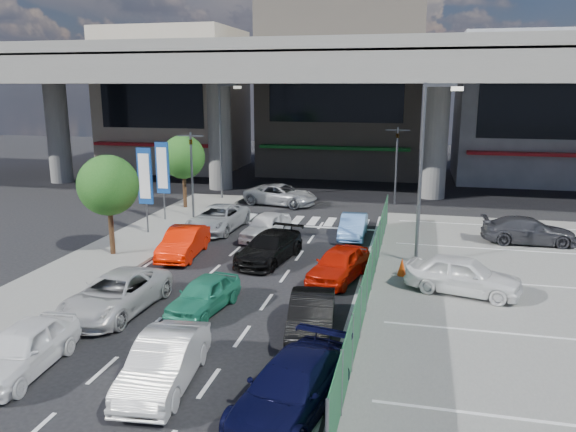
% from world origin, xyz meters
% --- Properties ---
extents(ground, '(120.00, 120.00, 0.00)m').
position_xyz_m(ground, '(0.00, 0.00, 0.00)').
color(ground, black).
rests_on(ground, ground).
extents(parking_lot, '(12.00, 28.00, 0.06)m').
position_xyz_m(parking_lot, '(11.00, 2.00, 0.03)').
color(parking_lot, slate).
rests_on(parking_lot, ground).
extents(sidewalk_left, '(4.00, 30.00, 0.12)m').
position_xyz_m(sidewalk_left, '(-7.00, 4.00, 0.06)').
color(sidewalk_left, slate).
rests_on(sidewalk_left, ground).
extents(fence_run, '(0.16, 22.00, 1.80)m').
position_xyz_m(fence_run, '(5.30, 1.00, 0.90)').
color(fence_run, '#1C512F').
rests_on(fence_run, ground).
extents(expressway, '(64.00, 14.00, 10.75)m').
position_xyz_m(expressway, '(0.00, 22.00, 8.76)').
color(expressway, slate).
rests_on(expressway, ground).
extents(building_west, '(12.00, 10.90, 13.00)m').
position_xyz_m(building_west, '(-16.00, 31.97, 6.49)').
color(building_west, '#A39883').
rests_on(building_west, ground).
extents(building_center, '(14.00, 10.90, 15.00)m').
position_xyz_m(building_center, '(0.00, 32.97, 7.49)').
color(building_center, gray).
rests_on(building_center, ground).
extents(building_east, '(12.00, 10.90, 12.00)m').
position_xyz_m(building_east, '(16.00, 31.97, 5.99)').
color(building_east, slate).
rests_on(building_east, ground).
extents(traffic_light_left, '(1.60, 1.24, 5.20)m').
position_xyz_m(traffic_light_left, '(-6.20, 12.00, 3.94)').
color(traffic_light_left, '#595B60').
rests_on(traffic_light_left, ground).
extents(traffic_light_right, '(1.60, 1.24, 5.20)m').
position_xyz_m(traffic_light_right, '(5.50, 19.00, 3.94)').
color(traffic_light_right, '#595B60').
rests_on(traffic_light_right, ground).
extents(street_lamp_right, '(1.65, 0.22, 8.00)m').
position_xyz_m(street_lamp_right, '(7.17, 6.00, 4.77)').
color(street_lamp_right, '#595B60').
rests_on(street_lamp_right, ground).
extents(street_lamp_left, '(1.65, 0.22, 8.00)m').
position_xyz_m(street_lamp_left, '(-6.33, 18.00, 4.77)').
color(street_lamp_left, '#595B60').
rests_on(street_lamp_left, ground).
extents(signboard_near, '(0.80, 0.14, 4.70)m').
position_xyz_m(signboard_near, '(-7.20, 7.99, 3.06)').
color(signboard_near, '#595B60').
rests_on(signboard_near, ground).
extents(signboard_far, '(0.80, 0.14, 4.70)m').
position_xyz_m(signboard_far, '(-7.60, 10.99, 3.06)').
color(signboard_far, '#595B60').
rests_on(signboard_far, ground).
extents(tree_near, '(2.80, 2.80, 4.80)m').
position_xyz_m(tree_near, '(-7.00, 4.00, 3.39)').
color(tree_near, '#382314').
rests_on(tree_near, ground).
extents(tree_far, '(2.80, 2.80, 4.80)m').
position_xyz_m(tree_far, '(-7.80, 14.50, 3.39)').
color(tree_far, '#382314').
rests_on(tree_far, ground).
extents(van_white_back_left, '(1.90, 4.15, 1.38)m').
position_xyz_m(van_white_back_left, '(-3.72, -6.53, 0.69)').
color(van_white_back_left, white).
rests_on(van_white_back_left, ground).
extents(hatch_white_back_mid, '(1.86, 4.31, 1.38)m').
position_xyz_m(hatch_white_back_mid, '(0.49, -6.37, 0.69)').
color(hatch_white_back_mid, silver).
rests_on(hatch_white_back_mid, ground).
extents(minivan_navy_back, '(2.84, 4.96, 1.35)m').
position_xyz_m(minivan_navy_back, '(4.07, -6.85, 0.68)').
color(minivan_navy_back, black).
rests_on(minivan_navy_back, ground).
extents(sedan_white_mid_left, '(2.52, 5.00, 1.36)m').
position_xyz_m(sedan_white_mid_left, '(-3.37, -2.09, 0.68)').
color(sedan_white_mid_left, silver).
rests_on(sedan_white_mid_left, ground).
extents(taxi_teal_mid, '(1.98, 3.80, 1.24)m').
position_xyz_m(taxi_teal_mid, '(-0.36, -1.29, 0.62)').
color(taxi_teal_mid, '#288C6A').
rests_on(taxi_teal_mid, ground).
extents(hatch_black_mid_right, '(1.88, 4.17, 1.33)m').
position_xyz_m(hatch_black_mid_right, '(3.76, -2.43, 0.66)').
color(hatch_black_mid_right, black).
rests_on(hatch_black_mid_right, ground).
extents(taxi_orange_left, '(1.83, 4.30, 1.38)m').
position_xyz_m(taxi_orange_left, '(-3.68, 4.66, 0.69)').
color(taxi_orange_left, '#F01A01').
rests_on(taxi_orange_left, ground).
extents(sedan_black_mid, '(2.70, 4.85, 1.33)m').
position_xyz_m(sedan_black_mid, '(0.44, 4.87, 0.66)').
color(sedan_black_mid, black).
rests_on(sedan_black_mid, ground).
extents(taxi_orange_right, '(2.59, 4.33, 1.38)m').
position_xyz_m(taxi_orange_right, '(3.89, 3.06, 0.69)').
color(taxi_orange_right, red).
rests_on(taxi_orange_right, ground).
extents(wagon_silver_front_left, '(2.57, 5.09, 1.38)m').
position_xyz_m(wagon_silver_front_left, '(-3.78, 9.63, 0.69)').
color(wagon_silver_front_left, '#B2B7BA').
rests_on(wagon_silver_front_left, ground).
extents(sedan_white_front_mid, '(2.21, 4.25, 1.38)m').
position_xyz_m(sedan_white_front_mid, '(-0.71, 8.53, 0.69)').
color(sedan_white_front_mid, white).
rests_on(sedan_white_front_mid, ground).
extents(kei_truck_front_right, '(1.37, 3.75, 1.23)m').
position_xyz_m(kei_truck_front_right, '(3.71, 9.87, 0.61)').
color(kei_truck_front_right, '#5C8ED4').
rests_on(kei_truck_front_right, ground).
extents(crossing_wagon_silver, '(5.31, 3.23, 1.38)m').
position_xyz_m(crossing_wagon_silver, '(-2.01, 17.13, 0.69)').
color(crossing_wagon_silver, '#A8AAB0').
rests_on(crossing_wagon_silver, ground).
extents(parked_sedan_white, '(4.62, 2.76, 1.47)m').
position_xyz_m(parked_sedan_white, '(8.77, 2.47, 0.80)').
color(parked_sedan_white, white).
rests_on(parked_sedan_white, parking_lot).
extents(parked_sedan_dgrey, '(4.62, 1.99, 1.33)m').
position_xyz_m(parked_sedan_dgrey, '(12.51, 10.53, 0.72)').
color(parked_sedan_dgrey, '#333439').
rests_on(parked_sedan_dgrey, parking_lot).
extents(traffic_cone, '(0.47, 0.47, 0.75)m').
position_xyz_m(traffic_cone, '(6.43, 4.04, 0.44)').
color(traffic_cone, '#EB480D').
rests_on(traffic_cone, parking_lot).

